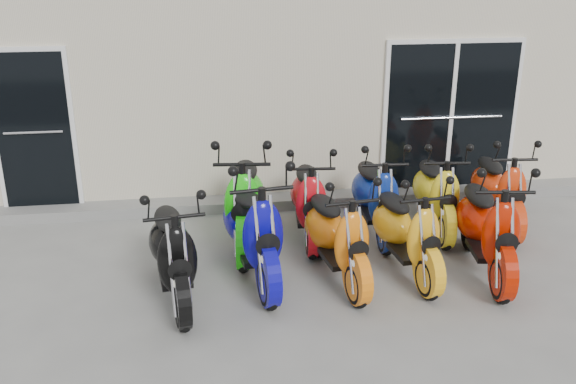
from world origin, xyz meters
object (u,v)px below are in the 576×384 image
Objects in this scene: scooter_front_black at (172,240)px; scooter_front_orange_a at (337,224)px; scooter_back_red at (309,189)px; scooter_back_extra at (500,180)px; scooter_front_orange_b at (407,221)px; scooter_back_blue at (376,186)px; scooter_front_red at (488,215)px; scooter_front_blue at (253,215)px; scooter_back_green at (244,189)px; scooter_back_yellow at (437,183)px.

scooter_front_orange_a is at bearing -2.03° from scooter_front_black.
scooter_back_extra is at bearing 5.59° from scooter_back_red.
scooter_back_blue is at bearing 86.89° from scooter_front_orange_b.
scooter_front_black is 0.96× the size of scooter_front_red.
scooter_front_blue is 0.86m from scooter_back_green.
scooter_back_green is at bearing -173.77° from scooter_back_blue.
scooter_front_orange_a is 0.80m from scooter_front_orange_b.
scooter_back_extra reaches higher than scooter_front_orange_b.
scooter_front_blue is (0.86, 0.35, 0.07)m from scooter_front_black.
scooter_back_blue is at bearing -171.71° from scooter_back_yellow.
scooter_back_extra is (4.18, 1.34, -0.02)m from scooter_front_black.
scooter_back_green reaches higher than scooter_back_extra.
scooter_front_orange_a is at bearing -148.84° from scooter_back_extra.
scooter_back_red is (-0.12, 1.15, -0.01)m from scooter_front_orange_a.
scooter_front_blue is 1.16× the size of scooter_front_orange_b.
scooter_front_red reaches higher than scooter_back_blue.
scooter_front_orange_b is (1.71, -0.14, -0.10)m from scooter_front_blue.
scooter_front_orange_b is 1.36m from scooter_back_yellow.
scooter_front_orange_a is 1.36m from scooter_back_blue.
scooter_front_orange_a is 1.01× the size of scooter_back_extra.
scooter_back_extra is at bearing 6.39° from scooter_back_yellow.
scooter_front_orange_b is at bearing -179.23° from scooter_front_red.
scooter_front_orange_a is 1.03× the size of scooter_front_orange_b.
scooter_front_black is 3.59m from scooter_back_yellow.
scooter_back_blue is at bearing 4.77° from scooter_back_red.
scooter_front_blue is at bearing 169.30° from scooter_front_orange_b.
scooter_back_blue is (1.68, 0.12, -0.08)m from scooter_back_green.
scooter_back_green is 1.68m from scooter_back_blue.
scooter_front_red is (3.46, 0.10, 0.03)m from scooter_front_black.
scooter_front_black is 1.05× the size of scooter_front_orange_b.
scooter_front_orange_a reaches higher than scooter_back_yellow.
scooter_front_orange_b is 0.86× the size of scooter_back_green.
scooter_back_green is at bearing 144.11° from scooter_front_orange_b.
scooter_front_blue is 0.93m from scooter_front_orange_a.
scooter_front_orange_b is 0.97× the size of scooter_back_blue.
scooter_back_blue is (0.86, -0.01, 0.01)m from scooter_back_red.
scooter_back_yellow is at bearing 9.17° from scooter_back_green.
scooter_front_black is 3.46m from scooter_front_red.
scooter_front_blue is 2.66m from scooter_back_yellow.
scooter_back_yellow is (-0.13, 1.24, -0.06)m from scooter_front_red.
scooter_back_yellow is 0.85m from scooter_back_extra.
scooter_front_orange_b is at bearing -139.59° from scooter_back_extra.
scooter_back_green reaches higher than scooter_front_orange_a.
scooter_front_orange_b is 1.00× the size of scooter_back_yellow.
scooter_front_black is 1.04× the size of scooter_back_extra.
scooter_front_orange_a is 2.67m from scooter_back_extra.
scooter_back_red is at bearing 43.82° from scooter_front_blue.
scooter_front_orange_a is at bearing -120.74° from scooter_back_blue.
scooter_front_black is at bearing -165.06° from scooter_front_blue.
scooter_front_black reaches higher than scooter_back_blue.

